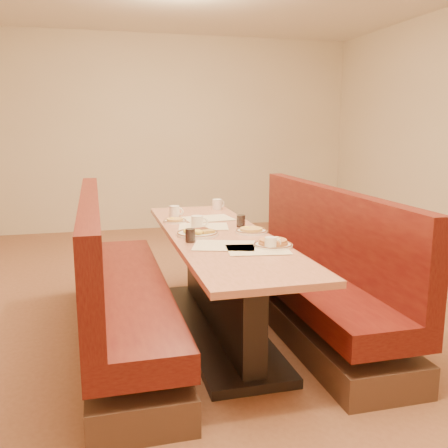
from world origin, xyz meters
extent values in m
plane|color=#9E6647|center=(0.00, 0.00, 0.00)|extent=(8.00, 8.00, 0.00)
cube|color=beige|center=(0.00, 4.00, 1.40)|extent=(6.00, 0.04, 2.80)
cube|color=black|center=(0.00, 0.00, 0.03)|extent=(0.55, 1.88, 0.06)
cube|color=black|center=(0.00, 0.00, 0.35)|extent=(0.15, 1.75, 0.71)
cube|color=#DA8065|center=(0.00, 0.00, 0.73)|extent=(0.70, 2.50, 0.04)
cube|color=#4C3326|center=(-0.68, 0.00, 0.10)|extent=(0.55, 2.50, 0.20)
cube|color=#611C10|center=(-0.68, 0.00, 0.37)|extent=(0.55, 2.50, 0.16)
cube|color=#611C10|center=(-0.89, 0.00, 0.75)|extent=(0.12, 2.50, 0.60)
cube|color=#4C3326|center=(0.68, 0.00, 0.10)|extent=(0.55, 2.50, 0.20)
cube|color=#611C10|center=(0.68, 0.00, 0.37)|extent=(0.55, 2.50, 0.16)
cube|color=#611C10|center=(0.89, 0.00, 0.75)|extent=(0.12, 2.50, 0.60)
cube|color=beige|center=(-0.06, -0.38, 0.75)|extent=(0.47, 0.41, 0.00)
cube|color=beige|center=(0.12, -0.54, 0.75)|extent=(0.42, 0.34, 0.00)
cube|color=beige|center=(-0.06, 0.26, 0.75)|extent=(0.42, 0.35, 0.00)
cube|color=beige|center=(0.06, 0.59, 0.75)|extent=(0.42, 0.34, 0.00)
cylinder|color=white|center=(0.24, -0.47, 0.76)|extent=(0.25, 0.25, 0.02)
torus|color=brown|center=(0.24, -0.47, 0.77)|extent=(0.25, 0.25, 0.01)
cylinder|color=#CA8048|center=(0.24, -0.47, 0.78)|extent=(0.19, 0.19, 0.02)
cylinder|color=#CA8048|center=(0.24, -0.47, 0.79)|extent=(0.18, 0.18, 0.01)
cylinder|color=beige|center=(0.28, -0.44, 0.80)|extent=(0.03, 0.03, 0.01)
cylinder|color=beige|center=(0.22, -0.44, 0.80)|extent=(0.03, 0.03, 0.01)
cylinder|color=beige|center=(0.21, -0.50, 0.80)|extent=(0.03, 0.03, 0.01)
cylinder|color=beige|center=(0.27, -0.50, 0.80)|extent=(0.03, 0.03, 0.01)
cylinder|color=white|center=(-0.16, -0.02, 0.76)|extent=(0.30, 0.30, 0.02)
torus|color=brown|center=(-0.16, -0.02, 0.77)|extent=(0.30, 0.30, 0.01)
ellipsoid|color=yellow|center=(-0.21, -0.05, 0.79)|extent=(0.07, 0.07, 0.04)
ellipsoid|color=yellow|center=(-0.17, -0.08, 0.79)|extent=(0.06, 0.06, 0.04)
ellipsoid|color=yellow|center=(-0.23, -0.01, 0.79)|extent=(0.06, 0.06, 0.03)
cylinder|color=brown|center=(-0.13, 0.01, 0.78)|extent=(0.11, 0.06, 0.02)
cylinder|color=brown|center=(-0.13, 0.04, 0.78)|extent=(0.11, 0.06, 0.02)
cube|color=gold|center=(-0.09, -0.04, 0.78)|extent=(0.10, 0.08, 0.02)
cylinder|color=white|center=(0.24, -0.03, 0.76)|extent=(0.23, 0.23, 0.02)
torus|color=brown|center=(0.24, -0.03, 0.77)|extent=(0.23, 0.23, 0.01)
cylinder|color=#EFAC54|center=(0.24, -0.03, 0.78)|extent=(0.16, 0.16, 0.02)
ellipsoid|color=yellow|center=(0.21, -0.01, 0.78)|extent=(0.05, 0.05, 0.02)
cylinder|color=white|center=(-0.24, 0.52, 0.76)|extent=(0.19, 0.19, 0.01)
torus|color=brown|center=(-0.24, 0.52, 0.76)|extent=(0.19, 0.19, 0.01)
cylinder|color=#EFAC54|center=(-0.24, 0.52, 0.77)|extent=(0.13, 0.13, 0.01)
ellipsoid|color=yellow|center=(-0.26, 0.53, 0.78)|extent=(0.04, 0.04, 0.02)
cylinder|color=white|center=(0.20, -0.54, 0.79)|extent=(0.07, 0.07, 0.08)
torus|color=white|center=(0.24, -0.55, 0.79)|extent=(0.06, 0.02, 0.06)
cylinder|color=black|center=(0.20, -0.54, 0.82)|extent=(0.06, 0.06, 0.01)
cylinder|color=white|center=(-0.11, 0.22, 0.80)|extent=(0.09, 0.09, 0.10)
torus|color=white|center=(-0.06, 0.21, 0.80)|extent=(0.07, 0.02, 0.07)
cylinder|color=black|center=(-0.11, 0.22, 0.84)|extent=(0.08, 0.08, 0.01)
cylinder|color=white|center=(0.24, 1.04, 0.80)|extent=(0.09, 0.09, 0.10)
torus|color=white|center=(0.29, 1.05, 0.80)|extent=(0.07, 0.04, 0.07)
cylinder|color=black|center=(0.24, 1.04, 0.84)|extent=(0.08, 0.08, 0.01)
cylinder|color=white|center=(-0.20, 0.76, 0.80)|extent=(0.09, 0.09, 0.09)
torus|color=white|center=(-0.16, 0.74, 0.80)|extent=(0.07, 0.04, 0.07)
cylinder|color=black|center=(-0.20, 0.76, 0.84)|extent=(0.07, 0.07, 0.01)
cylinder|color=black|center=(-0.25, -0.21, 0.79)|extent=(0.06, 0.06, 0.09)
cylinder|color=silver|center=(-0.25, -0.21, 0.80)|extent=(0.07, 0.07, 0.09)
cylinder|color=black|center=(0.23, 0.20, 0.80)|extent=(0.06, 0.06, 0.09)
cylinder|color=silver|center=(0.23, 0.20, 0.80)|extent=(0.07, 0.07, 0.09)
camera|label=1|loc=(-0.85, -3.41, 1.51)|focal=40.00mm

